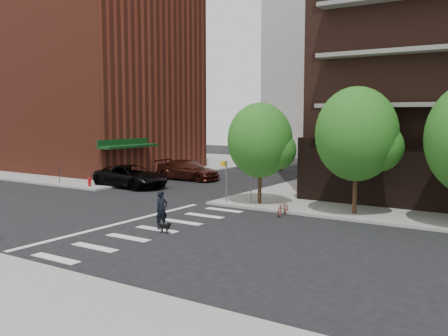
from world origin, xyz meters
The scene contains 15 objects.
ground centered at (0.00, 0.00, 0.00)m, with size 120.00×120.00×0.00m, color black.
sidewalk_nw centered at (-24.50, 23.50, 0.07)m, with size 31.00×33.00×0.15m, color gray.
crosswalk centered at (2.21, 0.00, 0.01)m, with size 3.85×13.00×0.01m.
midrise_nw centered at (-22.00, 18.00, 10.15)m, with size 21.40×15.50×20.00m.
tree_a centered at (4.00, 8.50, 4.04)m, with size 4.00×4.00×5.90m.
tree_b centered at (10.00, 8.50, 4.54)m, with size 4.50×4.50×6.65m.
pedestrian_signal centered at (2.32, 7.92, 1.85)m, with size 2.18×0.67×2.60m.
fire_hydrant centered at (-10.50, 7.80, 0.55)m, with size 0.24×0.24×0.73m.
parking_meter centered at (-14.00, 7.80, 0.96)m, with size 0.10×0.08×1.32m.
parked_car_black centered at (-8.20, 9.92, 0.87)m, with size 6.24×2.88×1.73m, color black.
parked_car_maroon centered at (-7.29, 16.02, 0.86)m, with size 5.91×2.40×1.71m, color #451B12.
parked_car_silver centered at (-6.32, 27.04, 0.79)m, with size 4.82×1.68×1.59m, color #94969B.
scooter centered at (6.61, 6.50, 0.42)m, with size 0.56×1.59×0.84m, color #9F312E.
dog_walker centered at (3.17, 0.17, 0.95)m, with size 0.46×0.70×1.91m, color black.
dog centered at (3.82, -0.36, 0.32)m, with size 0.60×0.18×0.51m.
Camera 1 is at (18.84, -18.24, 5.53)m, focal length 40.00 mm.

